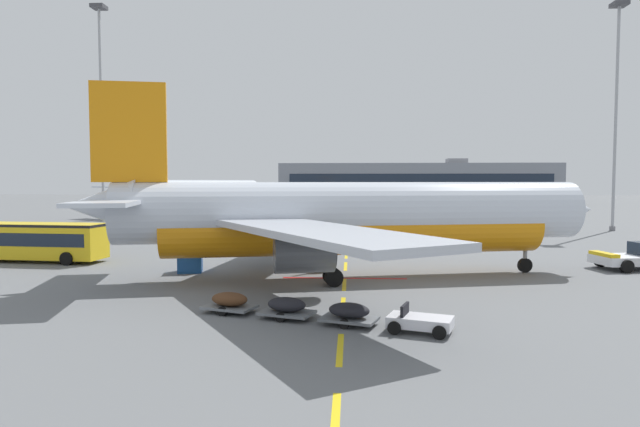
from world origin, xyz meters
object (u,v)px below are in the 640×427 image
Objects in this scene: apron_light_mast_near at (101,93)px; apron_shuttle_bus at (29,239)px; baggage_train at (318,310)px; fuel_service_truck at (425,226)px; airliner_foreground at (347,217)px; apron_light_mast_far at (617,92)px; airliner_mid_left at (193,193)px; uld_cargo_container at (190,261)px.

apron_shuttle_bus is at bearing -74.53° from apron_light_mast_near.
apron_shuttle_bus is 29.10m from baggage_train.
fuel_service_truck reaches higher than apron_shuttle_bus.
apron_light_mast_near reaches higher than apron_shuttle_bus.
apron_light_mast_far reaches higher than airliner_foreground.
apron_light_mast_near is at bearing -98.99° from airliner_mid_left.
airliner_mid_left is at bearing 94.26° from apron_shuttle_bus.
apron_light_mast_far is at bearing 46.81° from airliner_foreground.
apron_light_mast_far is at bearing -25.42° from airliner_mid_left.
airliner_mid_left is 70.44m from apron_light_mast_far.
airliner_foreground is 11.84m from baggage_train.
baggage_train is 0.40× the size of apron_light_mast_far.
airliner_mid_left is 2.79× the size of apron_shuttle_bus.
apron_shuttle_bus is (-24.81, 5.70, -2.20)m from airliner_foreground.
airliner_foreground is 52.31m from apron_light_mast_near.
uld_cargo_container is at bearing -132.99° from fuel_service_truck.
airliner_foreground is at bearing 83.88° from baggage_train.
airliner_foreground is 23.12m from fuel_service_truck.
airliner_mid_left is 1.20× the size of apron_light_mast_far.
airliner_foreground is at bearing -8.19° from uld_cargo_container.
apron_light_mast_far is (25.36, 13.81, 15.70)m from fuel_service_truck.
apron_shuttle_bus is 6.51× the size of uld_cargo_container.
apron_shuttle_bus is 0.41× the size of apron_light_mast_near.
airliner_mid_left is at bearing 106.17° from uld_cargo_container.
baggage_train is at bearing -56.40° from apron_light_mast_near.
baggage_train is at bearing -126.43° from apron_light_mast_far.
fuel_service_truck is at bearing 69.94° from airliner_foreground.
apron_light_mast_far reaches higher than uld_cargo_container.
airliner_mid_left is at bearing 130.48° from fuel_service_truck.
uld_cargo_container is at bearing -142.46° from apron_light_mast_far.
apron_light_mast_near is at bearing 131.88° from airliner_foreground.
airliner_foreground is 1.16× the size of apron_light_mast_near.
apron_shuttle_bus is 1.72× the size of fuel_service_truck.
airliner_foreground is at bearing -65.82° from airliner_mid_left.
airliner_foreground is 71.38m from airliner_mid_left.
airliner_foreground is 3.02× the size of baggage_train.
fuel_service_truck is at bearing -49.52° from airliner_mid_left.
airliner_foreground is 1.22× the size of apron_light_mast_far.
fuel_service_truck is 32.87m from apron_light_mast_far.
apron_light_mast_far is at bearing 28.56° from fuel_service_truck.
fuel_service_truck is 3.78× the size of uld_cargo_container.
apron_light_mast_near is (-22.80, 35.93, 17.37)m from uld_cargo_container.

